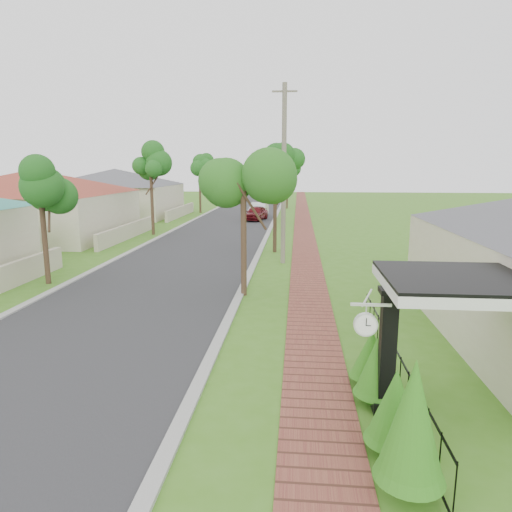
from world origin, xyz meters
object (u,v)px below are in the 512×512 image
at_px(parked_car_white, 259,210).
at_px(near_tree, 243,179).
at_px(parked_car_red, 256,213).
at_px(porch_post, 387,357).
at_px(station_clock, 366,323).
at_px(utility_pole, 284,175).

xyz_separation_m(parked_car_white, near_tree, (1.80, -27.27, 3.64)).
distance_m(parked_car_red, parked_car_white, 2.74).
xyz_separation_m(porch_post, station_clock, (-0.49, -0.40, 0.83)).
bearing_deg(parked_car_white, station_clock, -77.91).
distance_m(parked_car_white, station_clock, 36.04).
bearing_deg(porch_post, near_tree, 115.11).
xyz_separation_m(porch_post, utility_pole, (-2.49, 14.02, 3.27)).
distance_m(parked_car_red, station_clock, 33.33).
bearing_deg(near_tree, station_clock, -68.81).
height_order(parked_car_white, utility_pole, utility_pole).
relative_size(porch_post, utility_pole, 0.29).
distance_m(parked_car_white, utility_pole, 21.78).
xyz_separation_m(parked_car_red, near_tree, (1.80, -24.52, 3.68)).
relative_size(porch_post, station_clock, 3.42).
relative_size(parked_car_red, near_tree, 0.70).
distance_m(porch_post, station_clock, 1.05).
xyz_separation_m(parked_car_red, utility_pole, (3.06, -18.50, 3.74)).
height_order(porch_post, parked_car_white, porch_post).
distance_m(parked_car_red, near_tree, 24.86).
bearing_deg(station_clock, parked_car_white, 98.07).
xyz_separation_m(utility_pole, station_clock, (1.99, -14.42, -2.44)).
bearing_deg(station_clock, parked_car_red, 98.73).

